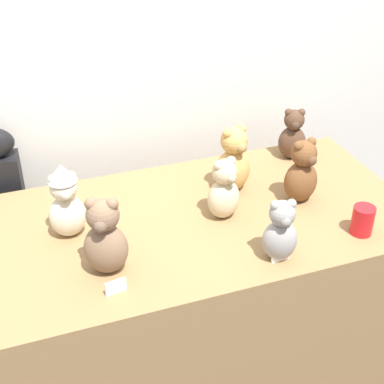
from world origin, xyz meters
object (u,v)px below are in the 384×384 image
display_table (192,294)px  teddy_bear_honey (233,161)px  teddy_bear_mocha (105,238)px  teddy_bear_chestnut (302,173)px  teddy_bear_sand (224,190)px  party_cup_red (363,220)px  teddy_bear_ash (281,232)px  teddy_bear_cocoa (293,135)px  teddy_bear_cream (66,202)px

display_table → teddy_bear_honey: 0.58m
teddy_bear_mocha → teddy_bear_chestnut: 0.82m
display_table → teddy_bear_sand: 0.52m
teddy_bear_honey → party_cup_red: bearing=-67.5°
party_cup_red → display_table: bearing=152.4°
teddy_bear_ash → teddy_bear_honey: bearing=97.2°
teddy_bear_honey → teddy_bear_mocha: bearing=-165.1°
teddy_bear_sand → party_cup_red: (0.43, -0.27, -0.06)m
teddy_bear_chestnut → teddy_bear_sand: teddy_bear_chestnut is taller
teddy_bear_cocoa → teddy_bear_sand: (-0.46, -0.33, 0.01)m
display_table → teddy_bear_honey: bearing=32.7°
display_table → teddy_bear_mocha: (-0.36, -0.19, 0.52)m
teddy_bear_cream → teddy_bear_sand: size_ratio=1.17×
teddy_bear_sand → display_table: bearing=153.7°
display_table → teddy_bear_chestnut: teddy_bear_chestnut is taller
display_table → party_cup_red: 0.76m
teddy_bear_ash → party_cup_red: (0.35, 0.03, -0.05)m
teddy_bear_honey → display_table: bearing=-161.7°
teddy_bear_honey → teddy_bear_sand: bearing=-137.3°
teddy_bear_cream → teddy_bear_mocha: bearing=-70.4°
teddy_bear_ash → party_cup_red: 0.35m
display_table → teddy_bear_sand: teddy_bear_sand is taller
party_cup_red → teddy_bear_honey: bearing=126.8°
display_table → teddy_bear_cream: bearing=172.7°
display_table → teddy_bear_ash: 0.62m
teddy_bear_cream → teddy_bear_honey: teddy_bear_cream is taller
teddy_bear_chestnut → teddy_bear_honey: (-0.22, 0.16, 0.01)m
teddy_bear_ash → party_cup_red: bearing=14.8°
display_table → teddy_bear_sand: bearing=-10.6°
teddy_bear_honey → teddy_bear_chestnut: bearing=-51.3°
display_table → teddy_bear_cocoa: size_ratio=7.19×
party_cup_red → teddy_bear_mocha: bearing=173.6°
teddy_bear_cocoa → teddy_bear_sand: 0.57m
teddy_bear_chestnut → teddy_bear_honey: bearing=131.5°
display_table → teddy_bear_honey: teddy_bear_honey is taller
display_table → teddy_bear_cream: (-0.45, 0.06, 0.53)m
display_table → party_cup_red: (0.55, -0.29, 0.44)m
party_cup_red → teddy_bear_chestnut: bearing=111.6°
teddy_bear_cocoa → teddy_bear_ash: teddy_bear_cocoa is taller
teddy_bear_chestnut → teddy_bear_cream: bearing=163.5°
teddy_bear_mocha → teddy_bear_sand: 0.51m
teddy_bear_mocha → teddy_bear_chestnut: teddy_bear_mocha is taller
teddy_bear_mocha → party_cup_red: size_ratio=2.59×
display_table → teddy_bear_ash: teddy_bear_ash is taller
teddy_bear_mocha → teddy_bear_sand: teddy_bear_mocha is taller
teddy_bear_cocoa → teddy_bear_cream: size_ratio=0.82×
teddy_bear_honey → party_cup_red: size_ratio=2.58×
teddy_bear_mocha → party_cup_red: 0.92m
teddy_bear_sand → party_cup_red: bearing=-47.2°
teddy_bear_mocha → teddy_bear_cream: bearing=131.3°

